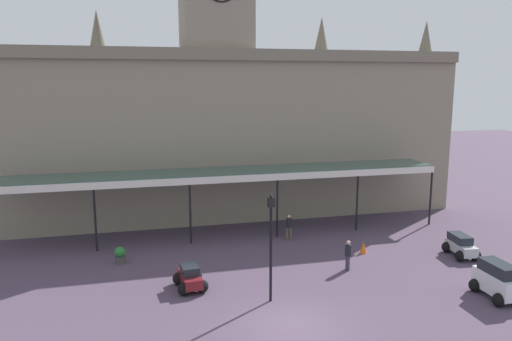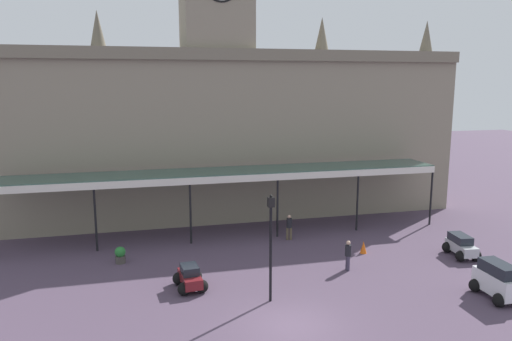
{
  "view_description": "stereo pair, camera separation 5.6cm",
  "coord_description": "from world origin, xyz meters",
  "px_view_note": "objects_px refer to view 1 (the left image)",
  "views": [
    {
      "loc": [
        -6.28,
        -18.44,
        10.2
      ],
      "look_at": [
        0.0,
        6.22,
        5.57
      ],
      "focal_mm": 34.69,
      "sensor_mm": 36.0,
      "label": 1
    },
    {
      "loc": [
        -6.23,
        -18.45,
        10.2
      ],
      "look_at": [
        0.0,
        6.22,
        5.57
      ],
      "focal_mm": 34.69,
      "sensor_mm": 36.0,
      "label": 2
    }
  ],
  "objects_px": {
    "car_maroon_sedan": "(190,279)",
    "traffic_cone": "(363,247)",
    "victorian_lamppost": "(271,236)",
    "pedestrian_crossing_forecourt": "(348,254)",
    "planter_by_canopy": "(120,255)",
    "car_silver_estate": "(461,247)",
    "pedestrian_beside_cars": "(289,226)",
    "car_white_van": "(497,282)"
  },
  "relations": [
    {
      "from": "car_maroon_sedan",
      "to": "traffic_cone",
      "type": "bearing_deg",
      "value": 13.56
    },
    {
      "from": "car_maroon_sedan",
      "to": "victorian_lamppost",
      "type": "bearing_deg",
      "value": -33.96
    },
    {
      "from": "pedestrian_crossing_forecourt",
      "to": "victorian_lamppost",
      "type": "bearing_deg",
      "value": -152.56
    },
    {
      "from": "victorian_lamppost",
      "to": "planter_by_canopy",
      "type": "xyz_separation_m",
      "value": [
        -6.92,
        6.8,
        -2.68
      ]
    },
    {
      "from": "car_silver_estate",
      "to": "pedestrian_beside_cars",
      "type": "bearing_deg",
      "value": 148.64
    },
    {
      "from": "car_maroon_sedan",
      "to": "pedestrian_crossing_forecourt",
      "type": "relative_size",
      "value": 1.27
    },
    {
      "from": "pedestrian_crossing_forecourt",
      "to": "pedestrian_beside_cars",
      "type": "bearing_deg",
      "value": 104.43
    },
    {
      "from": "car_white_van",
      "to": "pedestrian_crossing_forecourt",
      "type": "bearing_deg",
      "value": 136.94
    },
    {
      "from": "pedestrian_beside_cars",
      "to": "traffic_cone",
      "type": "bearing_deg",
      "value": -44.86
    },
    {
      "from": "car_silver_estate",
      "to": "car_white_van",
      "type": "bearing_deg",
      "value": -110.76
    },
    {
      "from": "car_maroon_sedan",
      "to": "car_white_van",
      "type": "bearing_deg",
      "value": -18.51
    },
    {
      "from": "car_maroon_sedan",
      "to": "pedestrian_crossing_forecourt",
      "type": "xyz_separation_m",
      "value": [
        8.63,
        0.32,
        0.41
      ]
    },
    {
      "from": "car_white_van",
      "to": "car_silver_estate",
      "type": "relative_size",
      "value": 1.04
    },
    {
      "from": "pedestrian_crossing_forecourt",
      "to": "car_silver_estate",
      "type": "bearing_deg",
      "value": 2.91
    },
    {
      "from": "victorian_lamppost",
      "to": "car_white_van",
      "type": "bearing_deg",
      "value": -12.52
    },
    {
      "from": "traffic_cone",
      "to": "planter_by_canopy",
      "type": "bearing_deg",
      "value": 172.46
    },
    {
      "from": "pedestrian_beside_cars",
      "to": "planter_by_canopy",
      "type": "relative_size",
      "value": 1.74
    },
    {
      "from": "pedestrian_crossing_forecourt",
      "to": "car_maroon_sedan",
      "type": "bearing_deg",
      "value": -177.89
    },
    {
      "from": "car_white_van",
      "to": "planter_by_canopy",
      "type": "height_order",
      "value": "car_white_van"
    },
    {
      "from": "pedestrian_crossing_forecourt",
      "to": "victorian_lamppost",
      "type": "height_order",
      "value": "victorian_lamppost"
    },
    {
      "from": "victorian_lamppost",
      "to": "pedestrian_crossing_forecourt",
      "type": "bearing_deg",
      "value": 27.44
    },
    {
      "from": "car_white_van",
      "to": "traffic_cone",
      "type": "height_order",
      "value": "car_white_van"
    },
    {
      "from": "planter_by_canopy",
      "to": "car_white_van",
      "type": "bearing_deg",
      "value": -27.66
    },
    {
      "from": "pedestrian_crossing_forecourt",
      "to": "traffic_cone",
      "type": "height_order",
      "value": "pedestrian_crossing_forecourt"
    },
    {
      "from": "pedestrian_beside_cars",
      "to": "car_white_van",
      "type": "bearing_deg",
      "value": -57.62
    },
    {
      "from": "pedestrian_beside_cars",
      "to": "victorian_lamppost",
      "type": "xyz_separation_m",
      "value": [
        -3.65,
        -8.45,
        2.26
      ]
    },
    {
      "from": "car_silver_estate",
      "to": "planter_by_canopy",
      "type": "relative_size",
      "value": 2.44
    },
    {
      "from": "traffic_cone",
      "to": "planter_by_canopy",
      "type": "relative_size",
      "value": 0.77
    },
    {
      "from": "pedestrian_crossing_forecourt",
      "to": "victorian_lamppost",
      "type": "distance_m",
      "value": 6.22
    },
    {
      "from": "traffic_cone",
      "to": "car_silver_estate",
      "type": "bearing_deg",
      "value": -19.46
    },
    {
      "from": "pedestrian_beside_cars",
      "to": "planter_by_canopy",
      "type": "height_order",
      "value": "pedestrian_beside_cars"
    },
    {
      "from": "car_silver_estate",
      "to": "pedestrian_crossing_forecourt",
      "type": "xyz_separation_m",
      "value": [
        -7.39,
        -0.38,
        0.34
      ]
    },
    {
      "from": "pedestrian_beside_cars",
      "to": "pedestrian_crossing_forecourt",
      "type": "bearing_deg",
      "value": -75.57
    },
    {
      "from": "car_maroon_sedan",
      "to": "planter_by_canopy",
      "type": "distance_m",
      "value": 5.61
    },
    {
      "from": "pedestrian_crossing_forecourt",
      "to": "planter_by_canopy",
      "type": "relative_size",
      "value": 1.74
    },
    {
      "from": "car_white_van",
      "to": "car_silver_estate",
      "type": "distance_m",
      "value": 5.75
    },
    {
      "from": "car_silver_estate",
      "to": "car_maroon_sedan",
      "type": "bearing_deg",
      "value": -177.52
    },
    {
      "from": "car_white_van",
      "to": "planter_by_canopy",
      "type": "bearing_deg",
      "value": 152.34
    },
    {
      "from": "car_maroon_sedan",
      "to": "pedestrian_crossing_forecourt",
      "type": "distance_m",
      "value": 8.65
    },
    {
      "from": "pedestrian_crossing_forecourt",
      "to": "traffic_cone",
      "type": "xyz_separation_m",
      "value": [
        2.05,
        2.26,
        -0.54
      ]
    },
    {
      "from": "car_maroon_sedan",
      "to": "planter_by_canopy",
      "type": "xyz_separation_m",
      "value": [
        -3.43,
        4.45,
        -0.01
      ]
    },
    {
      "from": "car_white_van",
      "to": "traffic_cone",
      "type": "bearing_deg",
      "value": 114.41
    }
  ]
}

